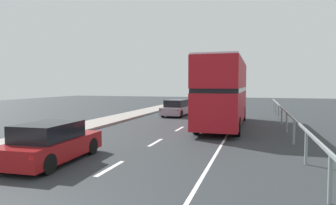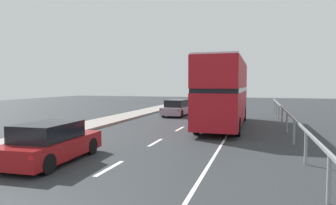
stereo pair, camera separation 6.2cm
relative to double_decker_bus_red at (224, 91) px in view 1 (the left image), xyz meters
name	(u,v)px [view 1 (the left image)]	position (x,y,z in m)	size (l,w,h in m)	color
lane_paint_markings	(192,150)	(-0.51, -7.43, -2.29)	(3.17, 46.00, 0.01)	silver
bridge_side_railing	(299,129)	(3.67, -6.79, -1.34)	(0.10, 42.00, 1.19)	gray
double_decker_bus_red	(224,91)	(0.00, 0.00, 0.00)	(2.50, 10.19, 4.28)	#AE151E
hatchback_car_near	(51,143)	(-4.80, -10.74, -1.62)	(1.93, 4.16, 1.40)	maroon
sedan_car_ahead	(177,108)	(-4.63, 5.57, -1.63)	(1.92, 4.40, 1.40)	gray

